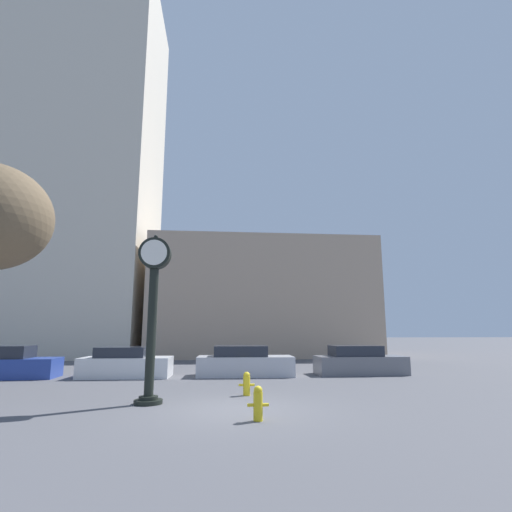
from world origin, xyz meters
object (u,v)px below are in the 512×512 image
at_px(car_blue, 5,364).
at_px(fire_hydrant_far, 247,383).
at_px(fire_hydrant_near, 258,403).
at_px(car_white, 126,364).
at_px(car_grey, 359,362).
at_px(car_silver, 244,363).
at_px(street_clock, 153,299).

xyz_separation_m(car_blue, fire_hydrant_far, (10.33, -5.63, -0.22)).
bearing_deg(fire_hydrant_near, car_white, 118.78).
bearing_deg(car_grey, fire_hydrant_far, -135.85).
height_order(car_blue, fire_hydrant_near, car_blue).
distance_m(car_grey, fire_hydrant_near, 11.10).
distance_m(car_white, fire_hydrant_near, 10.59).
bearing_deg(car_silver, fire_hydrant_near, -89.72).
bearing_deg(fire_hydrant_near, fire_hydrant_far, 90.06).
distance_m(car_grey, fire_hydrant_far, 8.18).
distance_m(car_white, car_silver, 5.39).
bearing_deg(car_silver, car_grey, 3.39).
bearing_deg(car_blue, car_silver, -2.65).
xyz_separation_m(fire_hydrant_near, fire_hydrant_far, (-0.00, 3.71, -0.02)).
distance_m(car_blue, car_grey, 16.18).
height_order(street_clock, car_silver, street_clock).
xyz_separation_m(car_silver, fire_hydrant_near, (-0.29, -9.31, -0.18)).
xyz_separation_m(car_white, car_grey, (10.94, 0.15, 0.00)).
bearing_deg(car_white, street_clock, -70.59).
distance_m(street_clock, fire_hydrant_far, 4.14).
bearing_deg(fire_hydrant_far, car_grey, 44.37).
xyz_separation_m(street_clock, car_grey, (8.79, 6.97, -2.43)).
bearing_deg(car_grey, fire_hydrant_near, -122.00).
bearing_deg(fire_hydrant_far, car_silver, 86.98).
xyz_separation_m(car_silver, car_grey, (5.55, 0.13, -0.01)).
xyz_separation_m(car_blue, car_white, (5.23, -0.06, -0.02)).
bearing_deg(car_silver, fire_hydrant_far, -90.94).
xyz_separation_m(car_blue, fire_hydrant_near, (10.33, -9.34, -0.19)).
height_order(car_silver, fire_hydrant_far, car_silver).
distance_m(street_clock, car_grey, 11.47).
distance_m(street_clock, car_white, 7.55).
bearing_deg(fire_hydrant_far, street_clock, -157.01).
height_order(fire_hydrant_near, fire_hydrant_far, fire_hydrant_near).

